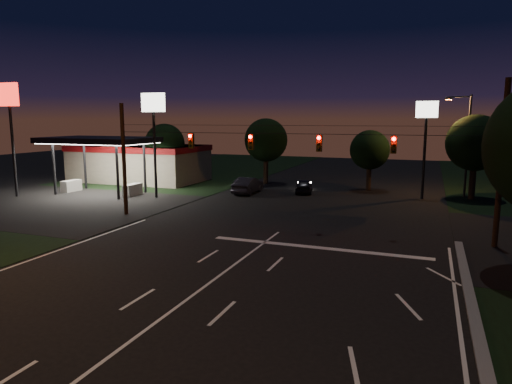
% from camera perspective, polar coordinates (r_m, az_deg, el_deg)
% --- Properties ---
extents(ground, '(140.00, 140.00, 0.00)m').
position_cam_1_polar(ground, '(16.22, -13.37, -16.27)').
color(ground, black).
rests_on(ground, ground).
extents(cross_street_left, '(20.00, 16.00, 0.02)m').
position_cam_1_polar(cross_street_left, '(40.52, -24.16, -1.49)').
color(cross_street_left, black).
rests_on(cross_street_left, ground).
extents(stop_bar, '(12.00, 0.50, 0.01)m').
position_cam_1_polar(stop_bar, '(25.10, 7.62, -6.89)').
color(stop_bar, silver).
rests_on(stop_bar, ground).
extents(utility_pole_right, '(0.30, 0.30, 9.00)m').
position_cam_1_polar(utility_pole_right, '(28.11, 27.63, -6.14)').
color(utility_pole_right, black).
rests_on(utility_pole_right, ground).
extents(utility_pole_left, '(0.28, 0.28, 8.00)m').
position_cam_1_polar(utility_pole_left, '(34.58, -15.90, -2.74)').
color(utility_pole_left, black).
rests_on(utility_pole_left, ground).
extents(signal_span, '(24.00, 0.40, 1.56)m').
position_cam_1_polar(signal_span, '(28.31, 3.54, 6.29)').
color(signal_span, black).
rests_on(signal_span, ground).
extents(gas_station, '(14.20, 16.10, 5.25)m').
position_cam_1_polar(gas_station, '(52.32, -14.63, 3.87)').
color(gas_station, gray).
rests_on(gas_station, ground).
extents(pole_sign_left_near, '(2.20, 0.30, 9.10)m').
position_cam_1_polar(pole_sign_left_near, '(40.76, -12.67, 9.01)').
color(pole_sign_left_near, black).
rests_on(pole_sign_left_near, ground).
extents(pole_sign_left_far, '(2.00, 0.30, 10.00)m').
position_cam_1_polar(pole_sign_left_far, '(45.70, -28.40, 8.93)').
color(pole_sign_left_far, black).
rests_on(pole_sign_left_far, ground).
extents(pole_sign_right, '(1.80, 0.30, 8.40)m').
position_cam_1_polar(pole_sign_right, '(42.03, 20.48, 7.65)').
color(pole_sign_right, black).
rests_on(pole_sign_right, ground).
extents(street_light_right_far, '(2.20, 0.35, 9.00)m').
position_cam_1_polar(street_light_right_far, '(44.14, 24.66, 6.14)').
color(street_light_right_far, black).
rests_on(street_light_right_far, ground).
extents(tree_far_a, '(4.20, 4.20, 6.42)m').
position_cam_1_polar(tree_far_a, '(49.81, -11.24, 5.90)').
color(tree_far_a, black).
rests_on(tree_far_a, ground).
extents(tree_far_b, '(4.60, 4.60, 6.98)m').
position_cam_1_polar(tree_far_b, '(49.04, 1.32, 6.44)').
color(tree_far_b, black).
rests_on(tree_far_b, ground).
extents(tree_far_c, '(3.80, 3.80, 5.86)m').
position_cam_1_polar(tree_far_c, '(45.55, 14.07, 5.07)').
color(tree_far_c, black).
rests_on(tree_far_c, ground).
extents(tree_far_d, '(4.80, 4.80, 7.30)m').
position_cam_1_polar(tree_far_d, '(43.35, 25.73, 5.48)').
color(tree_far_d, black).
rests_on(tree_far_d, ground).
extents(car_oncoming_a, '(2.32, 4.02, 1.29)m').
position_cam_1_polar(car_oncoming_a, '(43.27, 6.00, 0.75)').
color(car_oncoming_a, black).
rests_on(car_oncoming_a, ground).
extents(car_oncoming_b, '(1.71, 4.61, 1.50)m').
position_cam_1_polar(car_oncoming_b, '(42.68, -1.01, 0.83)').
color(car_oncoming_b, black).
rests_on(car_oncoming_b, ground).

